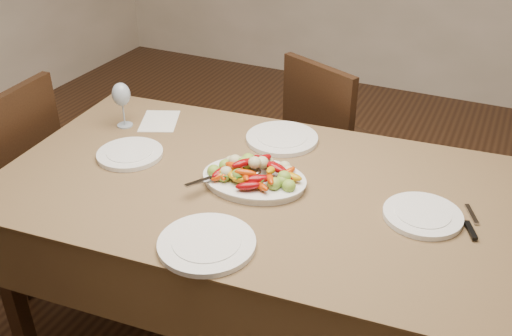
{
  "coord_description": "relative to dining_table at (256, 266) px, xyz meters",
  "views": [
    {
      "loc": [
        0.87,
        -1.46,
        1.83
      ],
      "look_at": [
        0.14,
        0.09,
        0.82
      ],
      "focal_mm": 40.0,
      "sensor_mm": 36.0,
      "label": 1
    }
  ],
  "objects": [
    {
      "name": "menu_card",
      "position": [
        -0.59,
        0.27,
        0.38
      ],
      "size": [
        0.22,
        0.25,
        0.0
      ],
      "primitive_type": "cube",
      "rotation": [
        0.0,
        0.0,
        0.41
      ],
      "color": "silver",
      "rests_on": "dining_table"
    },
    {
      "name": "serving_spoon",
      "position": [
        -0.06,
        -0.05,
        0.43
      ],
      "size": [
        0.28,
        0.16,
        0.03
      ],
      "primitive_type": null,
      "rotation": [
        0.0,
        0.0,
        -0.4
      ],
      "color": "#9EA0A8",
      "rests_on": "serving_platter"
    },
    {
      "name": "chair_left",
      "position": [
        -1.23,
        -0.07,
        0.1
      ],
      "size": [
        0.45,
        0.45,
        0.95
      ],
      "primitive_type": null,
      "rotation": [
        0.0,
        0.0,
        -1.49
      ],
      "color": "black",
      "rests_on": "ground"
    },
    {
      "name": "chair_far",
      "position": [
        0.05,
        0.9,
        0.1
      ],
      "size": [
        0.56,
        0.56,
        0.95
      ],
      "primitive_type": null,
      "rotation": [
        0.0,
        0.0,
        2.71
      ],
      "color": "black",
      "rests_on": "ground"
    },
    {
      "name": "dining_table",
      "position": [
        0.0,
        0.0,
        0.0
      ],
      "size": [
        1.92,
        1.2,
        0.76
      ],
      "primitive_type": "cube",
      "rotation": [
        0.0,
        0.0,
        0.09
      ],
      "color": "brown",
      "rests_on": "ground"
    },
    {
      "name": "serving_platter",
      "position": [
        -0.0,
        -0.01,
        0.39
      ],
      "size": [
        0.38,
        0.3,
        0.02
      ],
      "primitive_type": "ellipsoid",
      "rotation": [
        0.0,
        0.0,
        0.09
      ],
      "color": "white",
      "rests_on": "dining_table"
    },
    {
      "name": "roasted_vegetables",
      "position": [
        -0.0,
        -0.01,
        0.45
      ],
      "size": [
        0.31,
        0.23,
        0.09
      ],
      "primitive_type": null,
      "rotation": [
        0.0,
        0.0,
        0.09
      ],
      "color": "#790407",
      "rests_on": "serving_platter"
    },
    {
      "name": "plate_far",
      "position": [
        -0.04,
        0.34,
        0.39
      ],
      "size": [
        0.29,
        0.29,
        0.02
      ],
      "primitive_type": "cylinder",
      "color": "white",
      "rests_on": "dining_table"
    },
    {
      "name": "plate_right",
      "position": [
        0.58,
        0.04,
        0.39
      ],
      "size": [
        0.25,
        0.25,
        0.02
      ],
      "primitive_type": "cylinder",
      "color": "white",
      "rests_on": "dining_table"
    },
    {
      "name": "table_knife",
      "position": [
        0.72,
        0.06,
        0.38
      ],
      "size": [
        0.1,
        0.19,
        0.01
      ],
      "primitive_type": null,
      "rotation": [
        0.0,
        0.0,
        0.42
      ],
      "color": "#9EA0A8",
      "rests_on": "dining_table"
    },
    {
      "name": "plate_left",
      "position": [
        -0.52,
        -0.03,
        0.39
      ],
      "size": [
        0.25,
        0.25,
        0.02
      ],
      "primitive_type": "cylinder",
      "color": "white",
      "rests_on": "dining_table"
    },
    {
      "name": "wine_glass",
      "position": [
        -0.7,
        0.18,
        0.48
      ],
      "size": [
        0.08,
        0.08,
        0.2
      ],
      "primitive_type": null,
      "color": "#8C99A5",
      "rests_on": "dining_table"
    },
    {
      "name": "plate_near",
      "position": [
        0.02,
        -0.39,
        0.39
      ],
      "size": [
        0.3,
        0.3,
        0.02
      ],
      "primitive_type": "cylinder",
      "color": "white",
      "rests_on": "dining_table"
    }
  ]
}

